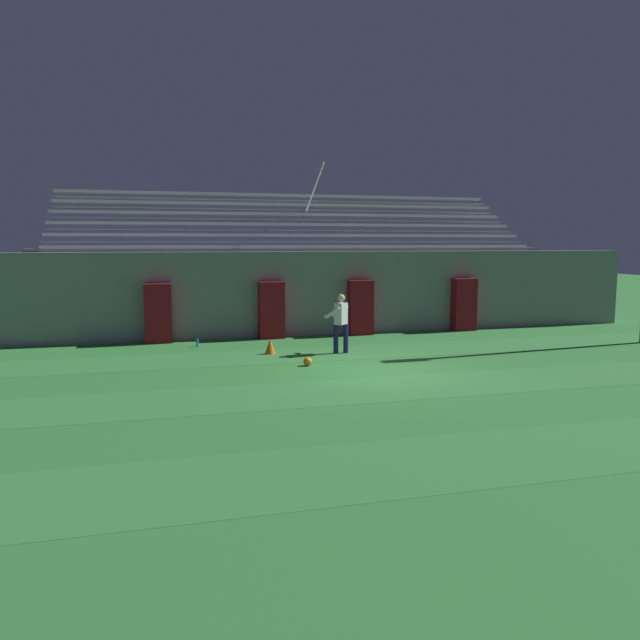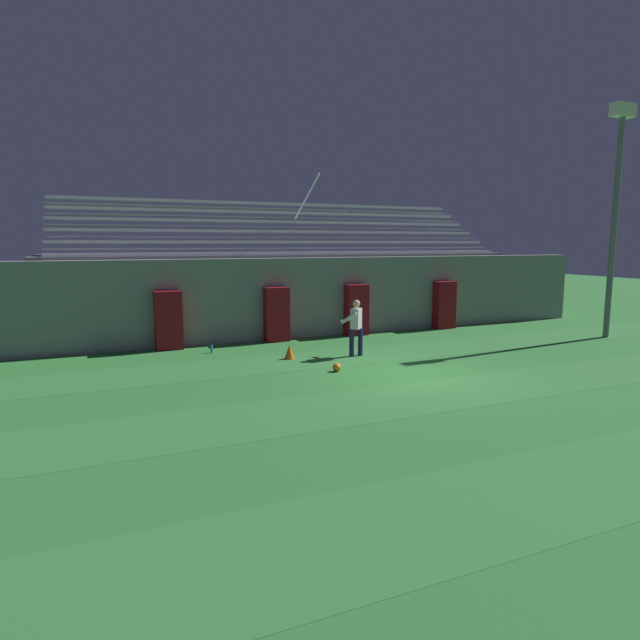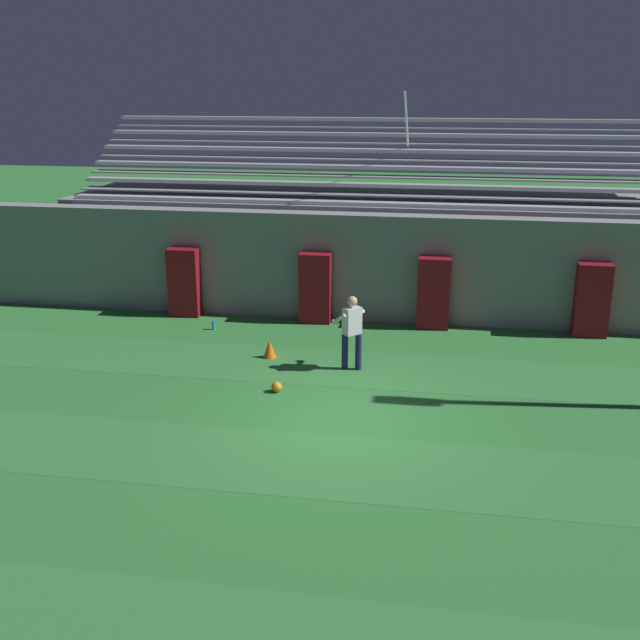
# 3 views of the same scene
# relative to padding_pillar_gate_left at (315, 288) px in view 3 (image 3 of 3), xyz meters

# --- Properties ---
(ground_plane) EXTENTS (80.00, 80.00, 0.00)m
(ground_plane) POSITION_rel_padding_pillar_gate_left_xyz_m (1.52, -5.95, -0.92)
(ground_plane) COLOR #2D7533
(turf_stripe_mid) EXTENTS (28.00, 2.19, 0.01)m
(turf_stripe_mid) POSITION_rel_padding_pillar_gate_left_xyz_m (1.52, -7.57, -0.92)
(turf_stripe_mid) COLOR #337A38
(turf_stripe_mid) RESTS_ON ground
(turf_stripe_far) EXTENTS (28.00, 2.19, 0.01)m
(turf_stripe_far) POSITION_rel_padding_pillar_gate_left_xyz_m (1.52, -3.19, -0.92)
(turf_stripe_far) COLOR #337A38
(turf_stripe_far) RESTS_ON ground
(back_wall) EXTENTS (24.00, 0.60, 2.80)m
(back_wall) POSITION_rel_padding_pillar_gate_left_xyz_m (1.52, 0.55, 0.48)
(back_wall) COLOR gray
(back_wall) RESTS_ON ground
(padding_pillar_gate_left) EXTENTS (0.82, 0.44, 1.84)m
(padding_pillar_gate_left) POSITION_rel_padding_pillar_gate_left_xyz_m (0.00, 0.00, 0.00)
(padding_pillar_gate_left) COLOR maroon
(padding_pillar_gate_left) RESTS_ON ground
(padding_pillar_gate_right) EXTENTS (0.82, 0.44, 1.84)m
(padding_pillar_gate_right) POSITION_rel_padding_pillar_gate_left_xyz_m (3.05, 0.00, 0.00)
(padding_pillar_gate_right) COLOR maroon
(padding_pillar_gate_right) RESTS_ON ground
(padding_pillar_far_left) EXTENTS (0.82, 0.44, 1.84)m
(padding_pillar_far_left) POSITION_rel_padding_pillar_gate_left_xyz_m (-3.56, 0.00, 0.00)
(padding_pillar_far_left) COLOR maroon
(padding_pillar_far_left) RESTS_ON ground
(padding_pillar_far_right) EXTENTS (0.82, 0.44, 1.84)m
(padding_pillar_far_right) POSITION_rel_padding_pillar_gate_left_xyz_m (6.90, 0.00, 0.00)
(padding_pillar_far_right) COLOR maroon
(padding_pillar_far_right) RESTS_ON ground
(bleacher_stand) EXTENTS (18.00, 4.75, 5.83)m
(bleacher_stand) POSITION_rel_padding_pillar_gate_left_xyz_m (1.52, 3.24, 0.59)
(bleacher_stand) COLOR gray
(bleacher_stand) RESTS_ON ground
(goalkeeper) EXTENTS (0.74, 0.74, 1.67)m
(goalkeeper) POSITION_rel_padding_pillar_gate_left_xyz_m (1.34, -3.21, 0.03)
(goalkeeper) COLOR #19194C
(goalkeeper) RESTS_ON ground
(soccer_ball) EXTENTS (0.22, 0.22, 0.22)m
(soccer_ball) POSITION_rel_padding_pillar_gate_left_xyz_m (0.01, -4.73, -0.81)
(soccer_ball) COLOR orange
(soccer_ball) RESTS_ON ground
(traffic_cone) EXTENTS (0.30, 0.30, 0.42)m
(traffic_cone) POSITION_rel_padding_pillar_gate_left_xyz_m (-0.59, -2.80, -0.71)
(traffic_cone) COLOR orange
(traffic_cone) RESTS_ON ground
(water_bottle) EXTENTS (0.07, 0.07, 0.24)m
(water_bottle) POSITION_rel_padding_pillar_gate_left_xyz_m (-2.46, -1.06, -0.80)
(water_bottle) COLOR #1E8CD8
(water_bottle) RESTS_ON ground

